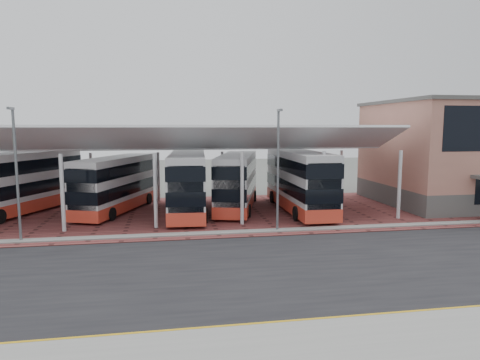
{
  "coord_description": "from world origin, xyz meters",
  "views": [
    {
      "loc": [
        -5.14,
        -20.8,
        6.96
      ],
      "look_at": [
        -0.42,
        6.92,
        3.44
      ],
      "focal_mm": 32.0,
      "sensor_mm": 36.0,
      "label": 1
    }
  ],
  "objects": [
    {
      "name": "sidewalk",
      "position": [
        0.0,
        -9.0,
        0.07
      ],
      "size": [
        120.0,
        4.0,
        0.14
      ],
      "primitive_type": "cube",
      "color": "slate",
      "rests_on": "ground"
    },
    {
      "name": "lamp_west",
      "position": [
        -14.0,
        6.27,
        4.36
      ],
      "size": [
        0.16,
        0.9,
        8.07
      ],
      "color": "slate",
      "rests_on": "ground"
    },
    {
      "name": "yellow_line_far",
      "position": [
        0.0,
        -6.7,
        0.03
      ],
      "size": [
        120.0,
        0.12,
        0.01
      ],
      "primitive_type": "cube",
      "color": "#C19213",
      "rests_on": "road"
    },
    {
      "name": "bus_2",
      "position": [
        -9.24,
        14.93,
        2.27
      ],
      "size": [
        6.1,
        11.0,
        4.46
      ],
      "rotation": [
        0.0,
        0.0,
        -0.36
      ],
      "color": "#BCBCBE",
      "rests_on": "forecourt"
    },
    {
      "name": "road",
      "position": [
        0.0,
        -1.0,
        0.01
      ],
      "size": [
        120.0,
        14.0,
        0.02
      ],
      "primitive_type": "cube",
      "color": "black",
      "rests_on": "ground"
    },
    {
      "name": "terminal",
      "position": [
        23.0,
        13.92,
        4.66
      ],
      "size": [
        18.4,
        14.4,
        9.25
      ],
      "color": "#504F4C",
      "rests_on": "ground"
    },
    {
      "name": "bus_1",
      "position": [
        -16.69,
        15.42,
        2.48
      ],
      "size": [
        7.39,
        11.89,
        4.87
      ],
      "rotation": [
        0.0,
        0.0,
        -0.43
      ],
      "color": "#BCBCBE",
      "rests_on": "forecourt"
    },
    {
      "name": "forecourt",
      "position": [
        2.0,
        13.0,
        0.03
      ],
      "size": [
        72.0,
        16.0,
        0.06
      ],
      "primitive_type": "cube",
      "color": "brown",
      "rests_on": "ground"
    },
    {
      "name": "bus_5",
      "position": [
        5.53,
        12.73,
        2.5
      ],
      "size": [
        3.1,
        11.95,
        4.91
      ],
      "rotation": [
        0.0,
        0.0,
        -0.01
      ],
      "color": "#BCBCBE",
      "rests_on": "forecourt"
    },
    {
      "name": "lamp_east",
      "position": [
        2.0,
        6.27,
        4.36
      ],
      "size": [
        0.16,
        0.9,
        8.07
      ],
      "color": "slate",
      "rests_on": "ground"
    },
    {
      "name": "north_kerb",
      "position": [
        0.0,
        6.2,
        0.07
      ],
      "size": [
        120.0,
        0.8,
        0.14
      ],
      "primitive_type": "cube",
      "color": "slate",
      "rests_on": "ground"
    },
    {
      "name": "bus_3",
      "position": [
        -3.57,
        13.23,
        2.45
      ],
      "size": [
        3.55,
        11.83,
        4.81
      ],
      "rotation": [
        0.0,
        0.0,
        -0.07
      ],
      "color": "#BCBCBE",
      "rests_on": "forecourt"
    },
    {
      "name": "ground",
      "position": [
        0.0,
        0.0,
        0.0
      ],
      "size": [
        140.0,
        140.0,
        0.0
      ],
      "primitive_type": "plane",
      "color": "#4F524C"
    },
    {
      "name": "canopy",
      "position": [
        -6.0,
        13.94,
        5.8
      ],
      "size": [
        37.0,
        11.63,
        7.07
      ],
      "color": "silver",
      "rests_on": "ground"
    },
    {
      "name": "bus_4",
      "position": [
        0.6,
        14.43,
        2.33
      ],
      "size": [
        5.37,
        11.39,
        4.58
      ],
      "rotation": [
        0.0,
        0.0,
        -0.26
      ],
      "color": "#BCBCBE",
      "rests_on": "forecourt"
    },
    {
      "name": "yellow_line_near",
      "position": [
        0.0,
        -7.0,
        0.03
      ],
      "size": [
        120.0,
        0.12,
        0.01
      ],
      "primitive_type": "cube",
      "color": "#C19213",
      "rests_on": "road"
    }
  ]
}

